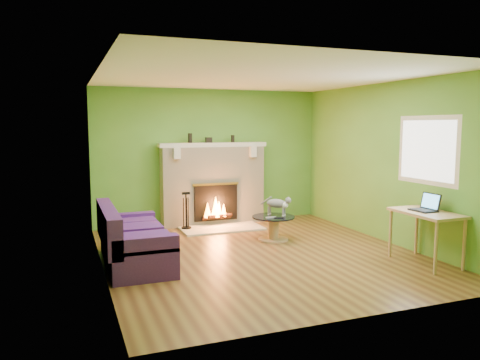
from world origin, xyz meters
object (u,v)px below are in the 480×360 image
object	(u,v)px
sofa	(131,242)
coffee_table	(273,226)
desk	(426,218)
cat	(277,206)

from	to	relation	value
sofa	coffee_table	bearing A→B (deg)	12.70
coffee_table	desk	distance (m)	2.45
sofa	cat	xyz separation A→B (m)	(2.48, 0.59, 0.26)
desk	cat	xyz separation A→B (m)	(-1.33, 2.01, -0.07)
desk	cat	size ratio (longest dim) A/B	1.86
desk	cat	world-z (taller)	cat
coffee_table	desk	bearing A→B (deg)	-54.37
cat	sofa	bearing A→B (deg)	152.57
coffee_table	cat	xyz separation A→B (m)	(0.08, 0.05, 0.34)
desk	cat	distance (m)	2.41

